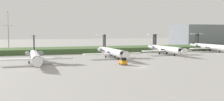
% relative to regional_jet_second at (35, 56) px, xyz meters
% --- Properties ---
extents(ground_plane, '(500.00, 500.00, 0.00)m').
position_rel_regional_jet_second_xyz_m(ground_plane, '(28.49, 13.49, -2.54)').
color(ground_plane, '#9E9B96').
extents(grass_berm, '(320.00, 20.00, 2.27)m').
position_rel_regional_jet_second_xyz_m(grass_berm, '(28.49, 43.75, -1.40)').
color(grass_berm, '#426033').
rests_on(grass_berm, ground).
extents(regional_jet_second, '(22.81, 31.00, 9.00)m').
position_rel_regional_jet_second_xyz_m(regional_jet_second, '(0.00, 0.00, 0.00)').
color(regional_jet_second, white).
rests_on(regional_jet_second, ground).
extents(regional_jet_third, '(22.81, 31.00, 9.00)m').
position_rel_regional_jet_second_xyz_m(regional_jet_third, '(28.75, 11.09, 0.00)').
color(regional_jet_third, white).
rests_on(regional_jet_third, ground).
extents(regional_jet_fourth, '(22.81, 31.00, 9.00)m').
position_rel_regional_jet_second_xyz_m(regional_jet_fourth, '(56.03, 19.03, 0.00)').
color(regional_jet_fourth, white).
rests_on(regional_jet_fourth, ground).
extents(regional_jet_fifth, '(22.81, 31.00, 9.00)m').
position_rel_regional_jet_second_xyz_m(regional_jet_fifth, '(85.59, 27.80, 0.00)').
color(regional_jet_fifth, white).
rests_on(regional_jet_fifth, ground).
extents(antenna_mast, '(4.40, 0.50, 20.13)m').
position_rel_regional_jet_second_xyz_m(antenna_mast, '(-10.71, 57.47, 5.87)').
color(antenna_mast, '#B2B2B7').
rests_on(antenna_mast, ground).
extents(distant_hangar, '(51.12, 23.93, 14.32)m').
position_rel_regional_jet_second_xyz_m(distant_hangar, '(116.46, 65.99, 4.62)').
color(distant_hangar, gray).
rests_on(distant_hangar, ground).
extents(baggage_tug, '(1.72, 3.20, 2.30)m').
position_rel_regional_jet_second_xyz_m(baggage_tug, '(25.73, -10.00, -1.53)').
color(baggage_tug, orange).
rests_on(baggage_tug, ground).
extents(safety_cone_front_marker, '(0.44, 0.44, 0.55)m').
position_rel_regional_jet_second_xyz_m(safety_cone_front_marker, '(52.13, -2.91, -2.26)').
color(safety_cone_front_marker, orange).
rests_on(safety_cone_front_marker, ground).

